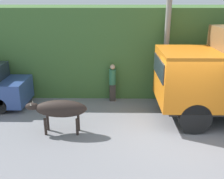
# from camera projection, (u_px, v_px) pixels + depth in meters

# --- Properties ---
(ground_plane) EXTENTS (60.00, 60.00, 0.00)m
(ground_plane) POSITION_uv_depth(u_px,v_px,m) (182.00, 137.00, 8.61)
(ground_plane) COLOR gray
(hillside_embankment) EXTENTS (32.00, 5.78, 3.96)m
(hillside_embankment) POSITION_uv_depth(u_px,v_px,m) (157.00, 45.00, 13.99)
(hillside_embankment) COLOR #426B33
(hillside_embankment) RESTS_ON ground_plane
(building_backdrop) EXTENTS (4.74, 2.70, 3.03)m
(building_backdrop) POSITION_uv_depth(u_px,v_px,m) (33.00, 58.00, 12.86)
(building_backdrop) COLOR #B2BCAD
(building_backdrop) RESTS_ON ground_plane
(brown_cow) EXTENTS (2.03, 0.58, 1.17)m
(brown_cow) POSITION_uv_depth(u_px,v_px,m) (60.00, 109.00, 8.64)
(brown_cow) COLOR #2D231E
(brown_cow) RESTS_ON ground_plane
(pedestrian_on_hill) EXTENTS (0.34, 0.34, 1.66)m
(pedestrian_on_hill) POSITION_uv_depth(u_px,v_px,m) (113.00, 81.00, 11.39)
(pedestrian_on_hill) COLOR #38332D
(pedestrian_on_hill) RESTS_ON ground_plane
(utility_pole) EXTENTS (0.90, 0.22, 5.34)m
(utility_pole) POSITION_uv_depth(u_px,v_px,m) (167.00, 38.00, 10.69)
(utility_pole) COLOR gray
(utility_pole) RESTS_ON ground_plane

